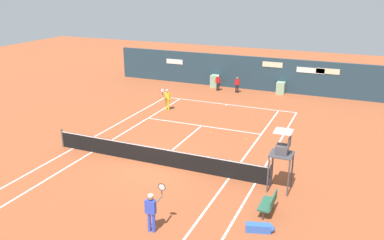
{
  "coord_description": "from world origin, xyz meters",
  "views": [
    {
      "loc": [
        9.18,
        -16.67,
        8.95
      ],
      "look_at": [
        -0.12,
        5.09,
        0.8
      ],
      "focal_mm": 37.5,
      "sensor_mm": 36.0,
      "label": 1
    }
  ],
  "objects_px": {
    "player_bench": "(269,203)",
    "player_on_baseline": "(167,98)",
    "umpire_chair": "(282,152)",
    "player_near_side": "(152,209)",
    "tennis_ball_by_sideline": "(246,139)",
    "equipment_bag": "(261,228)",
    "tennis_ball_near_service_line": "(252,113)",
    "ball_kid_left_post": "(218,82)",
    "ball_kid_right_post": "(237,84)",
    "tennis_ball_mid_court": "(210,132)"
  },
  "relations": [
    {
      "from": "player_near_side",
      "to": "tennis_ball_mid_court",
      "type": "relative_size",
      "value": 26.6
    },
    {
      "from": "player_bench",
      "to": "tennis_ball_by_sideline",
      "type": "bearing_deg",
      "value": 22.15
    },
    {
      "from": "umpire_chair",
      "to": "equipment_bag",
      "type": "relative_size",
      "value": 2.62
    },
    {
      "from": "ball_kid_left_post",
      "to": "tennis_ball_near_service_line",
      "type": "bearing_deg",
      "value": 126.16
    },
    {
      "from": "player_near_side",
      "to": "player_bench",
      "type": "bearing_deg",
      "value": 33.88
    },
    {
      "from": "player_bench",
      "to": "tennis_ball_mid_court",
      "type": "height_order",
      "value": "player_bench"
    },
    {
      "from": "player_bench",
      "to": "tennis_ball_mid_court",
      "type": "relative_size",
      "value": 17.87
    },
    {
      "from": "player_on_baseline",
      "to": "player_near_side",
      "type": "xyz_separation_m",
      "value": [
        6.27,
        -13.85,
        0.0
      ]
    },
    {
      "from": "umpire_chair",
      "to": "player_bench",
      "type": "height_order",
      "value": "umpire_chair"
    },
    {
      "from": "player_bench",
      "to": "player_near_side",
      "type": "height_order",
      "value": "player_near_side"
    },
    {
      "from": "umpire_chair",
      "to": "equipment_bag",
      "type": "height_order",
      "value": "umpire_chair"
    },
    {
      "from": "umpire_chair",
      "to": "ball_kid_right_post",
      "type": "xyz_separation_m",
      "value": [
        -6.79,
        15.55,
        -1.09
      ]
    },
    {
      "from": "umpire_chair",
      "to": "player_on_baseline",
      "type": "bearing_deg",
      "value": 48.96
    },
    {
      "from": "tennis_ball_by_sideline",
      "to": "player_on_baseline",
      "type": "bearing_deg",
      "value": 154.06
    },
    {
      "from": "tennis_ball_by_sideline",
      "to": "tennis_ball_near_service_line",
      "type": "relative_size",
      "value": 1.0
    },
    {
      "from": "tennis_ball_mid_court",
      "to": "tennis_ball_near_service_line",
      "type": "distance_m",
      "value": 5.02
    },
    {
      "from": "player_near_side",
      "to": "ball_kid_left_post",
      "type": "relative_size",
      "value": 1.31
    },
    {
      "from": "umpire_chair",
      "to": "ball_kid_left_post",
      "type": "height_order",
      "value": "umpire_chair"
    },
    {
      "from": "player_near_side",
      "to": "tennis_ball_near_service_line",
      "type": "bearing_deg",
      "value": 87.16
    },
    {
      "from": "player_bench",
      "to": "tennis_ball_near_service_line",
      "type": "xyz_separation_m",
      "value": [
        -4.06,
        12.59,
        -0.47
      ]
    },
    {
      "from": "tennis_ball_by_sideline",
      "to": "ball_kid_left_post",
      "type": "bearing_deg",
      "value": 118.13
    },
    {
      "from": "player_near_side",
      "to": "tennis_ball_by_sideline",
      "type": "xyz_separation_m",
      "value": [
        0.71,
        10.46,
        -0.92
      ]
    },
    {
      "from": "player_near_side",
      "to": "tennis_ball_mid_court",
      "type": "xyz_separation_m",
      "value": [
        -1.67,
        10.7,
        -0.92
      ]
    },
    {
      "from": "player_on_baseline",
      "to": "player_near_side",
      "type": "bearing_deg",
      "value": 101.31
    },
    {
      "from": "ball_kid_left_post",
      "to": "tennis_ball_by_sideline",
      "type": "distance_m",
      "value": 11.59
    },
    {
      "from": "ball_kid_right_post",
      "to": "player_on_baseline",
      "type": "bearing_deg",
      "value": 54.88
    },
    {
      "from": "player_on_baseline",
      "to": "tennis_ball_mid_court",
      "type": "relative_size",
      "value": 26.5
    },
    {
      "from": "ball_kid_left_post",
      "to": "umpire_chair",
      "type": "bearing_deg",
      "value": 113.95
    },
    {
      "from": "tennis_ball_by_sideline",
      "to": "equipment_bag",
      "type": "bearing_deg",
      "value": -70.86
    },
    {
      "from": "player_bench",
      "to": "player_on_baseline",
      "type": "xyz_separation_m",
      "value": [
        -10.05,
        10.93,
        0.44
      ]
    },
    {
      "from": "player_bench",
      "to": "player_on_baseline",
      "type": "height_order",
      "value": "player_on_baseline"
    },
    {
      "from": "player_on_baseline",
      "to": "ball_kid_right_post",
      "type": "height_order",
      "value": "player_on_baseline"
    },
    {
      "from": "ball_kid_right_post",
      "to": "tennis_ball_mid_court",
      "type": "height_order",
      "value": "ball_kid_right_post"
    },
    {
      "from": "player_near_side",
      "to": "tennis_ball_by_sideline",
      "type": "distance_m",
      "value": 10.52
    },
    {
      "from": "player_on_baseline",
      "to": "player_bench",
      "type": "bearing_deg",
      "value": 119.56
    },
    {
      "from": "umpire_chair",
      "to": "player_on_baseline",
      "type": "xyz_separation_m",
      "value": [
        -10.05,
        8.75,
        -0.93
      ]
    },
    {
      "from": "player_on_baseline",
      "to": "umpire_chair",
      "type": "bearing_deg",
      "value": 125.92
    },
    {
      "from": "tennis_ball_by_sideline",
      "to": "umpire_chair",
      "type": "bearing_deg",
      "value": -60.19
    },
    {
      "from": "player_bench",
      "to": "ball_kid_right_post",
      "type": "relative_size",
      "value": 0.89
    },
    {
      "from": "player_near_side",
      "to": "tennis_ball_mid_court",
      "type": "bearing_deg",
      "value": 94.99
    },
    {
      "from": "ball_kid_right_post",
      "to": "tennis_ball_mid_court",
      "type": "distance_m",
      "value": 10.08
    },
    {
      "from": "tennis_ball_by_sideline",
      "to": "ball_kid_right_post",
      "type": "bearing_deg",
      "value": 110.08
    },
    {
      "from": "tennis_ball_near_service_line",
      "to": "tennis_ball_by_sideline",
      "type": "bearing_deg",
      "value": -78.83
    },
    {
      "from": "player_bench",
      "to": "tennis_ball_near_service_line",
      "type": "bearing_deg",
      "value": 17.89
    },
    {
      "from": "ball_kid_right_post",
      "to": "tennis_ball_near_service_line",
      "type": "distance_m",
      "value": 5.87
    },
    {
      "from": "equipment_bag",
      "to": "tennis_ball_near_service_line",
      "type": "xyz_separation_m",
      "value": [
        -4.08,
        13.94,
        -0.13
      ]
    },
    {
      "from": "player_on_baseline",
      "to": "tennis_ball_mid_court",
      "type": "height_order",
      "value": "player_on_baseline"
    },
    {
      "from": "umpire_chair",
      "to": "player_near_side",
      "type": "distance_m",
      "value": 6.42
    },
    {
      "from": "equipment_bag",
      "to": "tennis_ball_by_sideline",
      "type": "xyz_separation_m",
      "value": [
        -3.08,
        8.88,
        -0.13
      ]
    },
    {
      "from": "player_near_side",
      "to": "ball_kid_right_post",
      "type": "distance_m",
      "value": 20.88
    }
  ]
}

